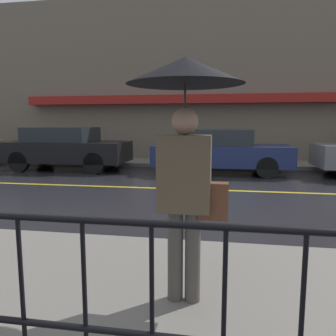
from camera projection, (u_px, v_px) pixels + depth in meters
The scene contains 9 objects.
ground_plane at pixel (223, 190), 7.99m from camera, with size 80.00×80.00×0.00m, color black.
sidewalk_near at pixel (222, 309), 2.76m from camera, with size 28.00×2.85×0.13m.
sidewalk_far at pixel (223, 164), 12.75m from camera, with size 28.00×1.95×0.13m.
lane_marking at pixel (223, 190), 7.99m from camera, with size 25.20×0.12×0.01m.
building_storefront at pixel (225, 80), 13.38m from camera, with size 28.00×0.85×6.88m.
railing_foreground at pixel (224, 306), 1.52m from camera, with size 12.00×0.04×1.05m.
pedestrian at pixel (186, 118), 2.59m from camera, with size 0.93×0.93×2.00m.
car_black at pixel (66, 148), 11.53m from camera, with size 4.31×1.82×1.49m.
car_navy at pixel (220, 151), 10.65m from camera, with size 4.37×1.78×1.44m.
Camera 1 is at (-0.02, -7.95, 1.62)m, focal length 35.00 mm.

